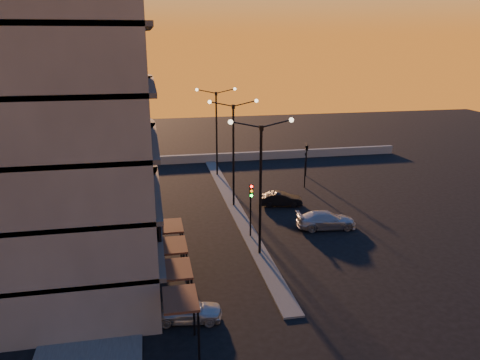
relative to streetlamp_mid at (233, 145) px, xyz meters
name	(u,v)px	position (x,y,z in m)	size (l,w,h in m)	color
ground	(260,254)	(0.00, -10.00, -5.59)	(120.00, 120.00, 0.00)	black
sidewalk_west	(108,242)	(-10.50, -6.00, -5.53)	(5.00, 40.00, 0.12)	#474745
median	(234,205)	(0.00, 0.00, -5.53)	(1.20, 36.00, 0.12)	#474745
parapet	(226,157)	(2.00, 16.00, -5.09)	(44.00, 0.50, 1.00)	slate
building	(23,84)	(-14.00, -9.97, 6.32)	(14.35, 17.08, 25.00)	#655F59
streetlamp_near	(261,177)	(0.00, -10.00, 0.00)	(4.32, 0.32, 9.51)	black
streetlamp_mid	(233,145)	(0.00, 0.00, 0.00)	(4.32, 0.32, 9.51)	black
streetlamp_far	(216,125)	(0.00, 10.00, 0.00)	(4.32, 0.32, 9.51)	black
traffic_light_main	(251,202)	(0.00, -7.13, -2.70)	(0.28, 0.44, 4.25)	black
signal_east_a	(305,169)	(8.00, 4.00, -3.66)	(0.13, 0.16, 3.60)	black
signal_east_b	(307,148)	(9.50, 8.00, -2.49)	(0.42, 1.99, 3.60)	black
car_hatchback	(186,310)	(-5.68, -17.04, -4.95)	(1.52, 3.79, 1.29)	#B2B6BA
car_sedan	(281,199)	(4.19, -0.71, -4.97)	(1.31, 3.77, 1.24)	black
car_wagon	(326,220)	(6.26, -6.43, -4.91)	(1.91, 4.69, 1.36)	#AAACB2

